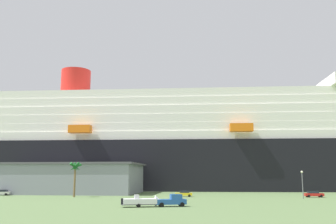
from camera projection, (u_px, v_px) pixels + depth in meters
ground_plane at (160, 193)px, 117.62m from camera, size 600.00×600.00×0.00m
cruise_ship at (168, 149)px, 147.61m from camera, size 293.55×51.08×54.81m
terminal_building at (65, 178)px, 117.35m from camera, size 50.73×29.52×9.41m
pickup_truck at (172, 201)px, 66.83m from camera, size 5.87×3.08×2.20m
small_boat_on_trailer at (144, 201)px, 65.94m from camera, size 8.26×3.31×2.15m
palm_tree at (75, 169)px, 97.56m from camera, size 3.23×3.32×9.14m
street_lamp at (302, 180)px, 89.89m from camera, size 0.56×0.56×6.71m
parked_car_red_hatchback at (314, 194)px, 95.62m from camera, size 4.86×2.40×1.58m
parked_car_yellow_taxi at (184, 194)px, 98.11m from camera, size 4.58×2.30×1.58m
parked_car_white_van at (2, 192)px, 104.75m from camera, size 4.83×2.70×1.58m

